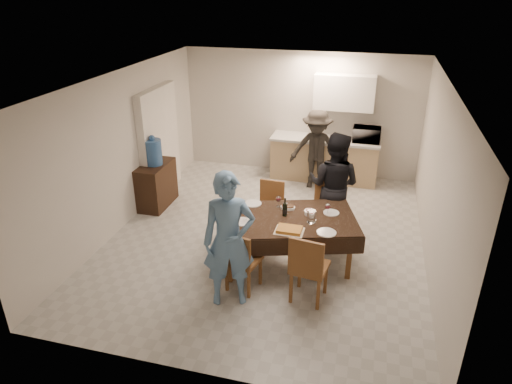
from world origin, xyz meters
TOP-DOWN VIEW (x-y plane):
  - floor at (0.00, 0.00)m, footprint 5.00×6.00m
  - ceiling at (0.00, 0.00)m, footprint 5.00×6.00m
  - wall_back at (0.00, 3.00)m, footprint 5.00×0.02m
  - wall_front at (0.00, -3.00)m, footprint 5.00×0.02m
  - wall_left at (-2.50, 0.00)m, footprint 0.02×6.00m
  - wall_right at (2.50, 0.00)m, footprint 0.02×6.00m
  - stub_partition at (-2.42, 1.20)m, footprint 0.15×1.40m
  - kitchen_base_cabinet at (0.60, 2.68)m, footprint 2.20×0.60m
  - kitchen_worktop at (0.60, 2.68)m, footprint 2.24×0.64m
  - upper_cabinet at (0.90, 2.82)m, footprint 1.20×0.34m
  - dining_table at (0.46, -0.65)m, footprint 2.23×1.68m
  - chair_near_left at (0.01, -1.49)m, footprint 0.50×0.51m
  - chair_near_right at (0.91, -1.50)m, footprint 0.52×0.52m
  - chair_far_left at (0.01, 0.01)m, footprint 0.44×0.44m
  - chair_far_right at (0.91, 0.00)m, footprint 0.54×0.54m
  - console at (-2.28, 0.65)m, footprint 0.45×0.89m
  - water_jug at (-2.28, 0.65)m, footprint 0.31×0.31m
  - wine_bottle at (0.41, -0.60)m, footprint 0.07×0.07m
  - water_pitcher at (0.81, -0.70)m, footprint 0.12×0.12m
  - savoury_tart at (0.56, -1.03)m, footprint 0.40×0.30m
  - salad_bowl at (0.76, -0.47)m, footprint 0.16×0.16m
  - mushroom_dish at (0.41, -0.37)m, footprint 0.20×0.20m
  - wine_glass_a at (-0.09, -0.90)m, footprint 0.08×0.08m
  - wine_glass_b at (1.01, -0.40)m, footprint 0.08×0.08m
  - wine_glass_c at (0.26, -0.35)m, footprint 0.08×0.08m
  - plate_near_left at (-0.14, -0.95)m, footprint 0.26×0.26m
  - plate_near_right at (1.06, -0.95)m, footprint 0.27×0.27m
  - plate_far_left at (-0.14, -0.35)m, footprint 0.27×0.27m
  - plate_far_right at (1.06, -0.35)m, footprint 0.23×0.23m
  - microwave at (1.42, 2.68)m, footprint 0.55×0.37m
  - person_near at (-0.09, -1.70)m, footprint 0.78×0.65m
  - person_far at (1.01, 0.40)m, footprint 1.00×0.86m
  - person_kitchen at (0.47, 2.23)m, footprint 1.04×0.60m

SIDE VIEW (x-z plane):
  - floor at x=0.00m, z-range -0.01..0.01m
  - console at x=-2.28m, z-range 0.00..0.83m
  - kitchen_base_cabinet at x=0.60m, z-range 0.00..0.86m
  - chair_far_left at x=0.01m, z-range 0.31..0.80m
  - chair_near_left at x=0.01m, z-range 0.31..0.81m
  - chair_near_right at x=0.91m, z-range 0.34..0.88m
  - chair_far_right at x=0.91m, z-range 0.35..0.89m
  - dining_table at x=0.46m, z-range 0.35..1.12m
  - plate_far_right at x=1.06m, z-range 0.77..0.78m
  - plate_near_left at x=-0.14m, z-range 0.77..0.79m
  - plate_near_right at x=1.06m, z-range 0.77..0.79m
  - plate_far_left at x=-0.14m, z-range 0.77..0.79m
  - mushroom_dish at x=0.41m, z-range 0.77..0.81m
  - savoury_tart at x=0.56m, z-range 0.77..0.82m
  - salad_bowl at x=0.76m, z-range 0.77..0.83m
  - person_kitchen at x=0.47m, z-range 0.00..1.62m
  - wine_glass_b at x=1.01m, z-range 0.77..0.95m
  - water_pitcher at x=0.81m, z-range 0.77..0.95m
  - wine_glass_a at x=-0.09m, z-range 0.77..0.96m
  - wine_glass_c at x=0.26m, z-range 0.77..0.96m
  - kitchen_worktop at x=0.60m, z-range 0.86..0.91m
  - person_far at x=1.01m, z-range 0.00..1.78m
  - wine_bottle at x=0.41m, z-range 0.77..1.05m
  - person_near at x=-0.09m, z-range 0.00..1.83m
  - stub_partition at x=-2.42m, z-range 0.00..2.10m
  - water_jug at x=-2.28m, z-range 0.83..1.30m
  - microwave at x=1.42m, z-range 0.91..1.21m
  - wall_back at x=0.00m, z-range 0.00..2.60m
  - wall_front at x=0.00m, z-range 0.00..2.60m
  - wall_left at x=-2.50m, z-range 0.00..2.60m
  - wall_right at x=2.50m, z-range 0.00..2.60m
  - upper_cabinet at x=0.90m, z-range 1.50..2.20m
  - ceiling at x=0.00m, z-range 2.59..2.61m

